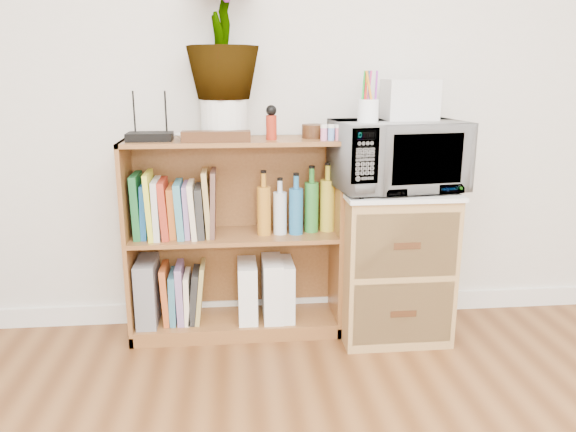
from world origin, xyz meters
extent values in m
cube|color=white|center=(0.00, 2.24, 0.05)|extent=(4.00, 0.02, 0.10)
cube|color=brown|center=(-0.35, 2.10, 0.47)|extent=(1.00, 0.30, 0.95)
cube|color=#9E7542|center=(0.40, 2.02, 0.35)|extent=(0.50, 0.45, 0.70)
imported|color=silver|center=(0.40, 2.02, 0.88)|extent=(0.61, 0.46, 0.31)
cylinder|color=white|center=(0.24, 1.95, 1.08)|extent=(0.09, 0.09, 0.10)
cube|color=silver|center=(0.46, 2.06, 1.12)|extent=(0.23, 0.19, 0.18)
cube|color=black|center=(-0.71, 2.08, 0.97)|extent=(0.20, 0.14, 0.04)
imported|color=silver|center=(-0.54, 2.07, 0.97)|extent=(0.13, 0.13, 0.03)
cylinder|color=silver|center=(-0.38, 2.12, 1.04)|extent=(0.21, 0.21, 0.18)
imported|color=#387830|center=(-0.38, 2.12, 1.42)|extent=(0.32, 0.32, 0.58)
cube|color=#331E0E|center=(-0.42, 2.00, 0.97)|extent=(0.30, 0.08, 0.05)
cylinder|color=#9E2513|center=(-0.17, 2.06, 1.00)|extent=(0.05, 0.05, 0.11)
cylinder|color=#32180D|center=(0.02, 2.11, 0.98)|extent=(0.11, 0.11, 0.06)
cube|color=pink|center=(0.09, 2.01, 0.98)|extent=(0.10, 0.04, 0.05)
cube|color=slate|center=(-0.77, 2.10, 0.23)|extent=(0.09, 0.25, 0.31)
cube|color=white|center=(-0.29, 2.09, 0.21)|extent=(0.09, 0.23, 0.28)
cube|color=white|center=(-0.17, 2.09, 0.22)|extent=(0.09, 0.24, 0.30)
cube|color=silver|center=(-0.12, 2.09, 0.21)|extent=(0.09, 0.23, 0.29)
cube|color=#1A622E|center=(-0.79, 2.10, 0.65)|extent=(0.04, 0.20, 0.30)
cube|color=#174F8D|center=(-0.76, 2.10, 0.63)|extent=(0.04, 0.20, 0.25)
cube|color=yellow|center=(-0.73, 2.10, 0.65)|extent=(0.03, 0.20, 0.31)
cube|color=beige|center=(-0.70, 2.10, 0.64)|extent=(0.03, 0.20, 0.27)
cube|color=#AB301D|center=(-0.67, 2.10, 0.63)|extent=(0.04, 0.20, 0.27)
cube|color=#C66322|center=(-0.63, 2.10, 0.62)|extent=(0.04, 0.20, 0.24)
cube|color=teal|center=(-0.60, 2.10, 0.63)|extent=(0.04, 0.20, 0.26)
cube|color=#9873AC|center=(-0.57, 2.10, 0.62)|extent=(0.03, 0.20, 0.25)
cube|color=beige|center=(-0.54, 2.10, 0.63)|extent=(0.04, 0.20, 0.26)
cube|color=#2A2A2A|center=(-0.51, 2.10, 0.62)|extent=(0.04, 0.20, 0.24)
cube|color=tan|center=(-0.47, 2.10, 0.65)|extent=(0.04, 0.20, 0.31)
cube|color=brown|center=(-0.45, 2.10, 0.65)|extent=(0.03, 0.20, 0.31)
cylinder|color=#B97722|center=(-0.21, 2.10, 0.65)|extent=(0.06, 0.06, 0.30)
cylinder|color=silver|center=(-0.13, 2.10, 0.63)|extent=(0.06, 0.06, 0.26)
cylinder|color=#236DA6|center=(-0.06, 2.10, 0.64)|extent=(0.07, 0.07, 0.28)
cylinder|color=#308532|center=(0.02, 2.10, 0.65)|extent=(0.07, 0.07, 0.31)
cylinder|color=gold|center=(0.10, 2.10, 0.66)|extent=(0.07, 0.07, 0.32)
cylinder|color=#A1A9B3|center=(0.18, 2.10, 0.66)|extent=(0.06, 0.06, 0.31)
cube|color=#BB5121|center=(-0.69, 2.10, 0.21)|extent=(0.04, 0.19, 0.28)
cube|color=#366C82|center=(-0.65, 2.10, 0.19)|extent=(0.03, 0.19, 0.25)
cube|color=#89689C|center=(-0.62, 2.10, 0.21)|extent=(0.04, 0.19, 0.28)
cube|color=#F8E3C1|center=(-0.58, 2.10, 0.19)|extent=(0.03, 0.19, 0.24)
cube|color=black|center=(-0.55, 2.10, 0.20)|extent=(0.06, 0.19, 0.25)
cube|color=#A4914B|center=(-0.52, 2.10, 0.21)|extent=(0.05, 0.19, 0.29)
camera|label=1|loc=(-0.35, -0.47, 1.25)|focal=35.00mm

